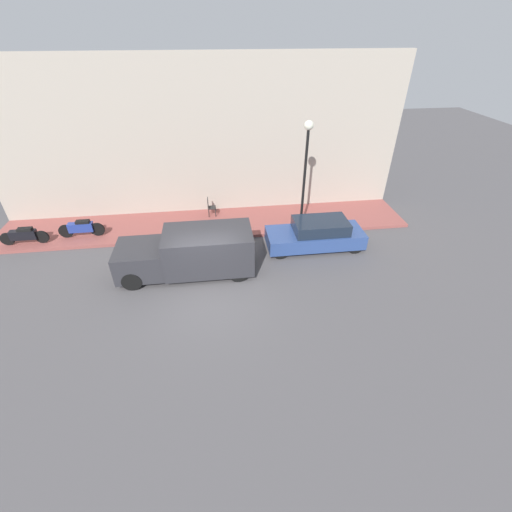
# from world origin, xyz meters

# --- Properties ---
(ground_plane) EXTENTS (60.00, 60.00, 0.00)m
(ground_plane) POSITION_xyz_m (0.00, 0.00, 0.00)
(ground_plane) COLOR #514F51
(sidewalk) EXTENTS (2.95, 19.75, 0.14)m
(sidewalk) POSITION_xyz_m (5.20, 0.00, 0.07)
(sidewalk) COLOR #934C47
(sidewalk) RESTS_ON ground_plane
(building_facade) EXTENTS (0.30, 19.75, 7.43)m
(building_facade) POSITION_xyz_m (6.82, 0.00, 3.72)
(building_facade) COLOR #B2A899
(building_facade) RESTS_ON ground_plane
(parked_car) EXTENTS (1.63, 4.25, 1.32)m
(parked_car) POSITION_xyz_m (2.58, -4.82, 0.64)
(parked_car) COLOR #2D4784
(parked_car) RESTS_ON ground_plane
(delivery_van) EXTENTS (1.94, 5.26, 1.80)m
(delivery_van) POSITION_xyz_m (1.41, 0.70, 0.93)
(delivery_van) COLOR #2D2D33
(delivery_van) RESTS_ON ground_plane
(motorcycle_black) EXTENTS (0.30, 2.05, 0.79)m
(motorcycle_black) POSITION_xyz_m (4.27, 8.05, 0.57)
(motorcycle_black) COLOR black
(motorcycle_black) RESTS_ON sidewalk
(motorcycle_blue) EXTENTS (0.30, 2.03, 0.81)m
(motorcycle_blue) POSITION_xyz_m (4.62, 5.70, 0.59)
(motorcycle_blue) COLOR navy
(motorcycle_blue) RESTS_ON sidewalk
(streetlamp) EXTENTS (0.40, 0.40, 5.00)m
(streetlamp) POSITION_xyz_m (4.07, -4.50, 3.67)
(streetlamp) COLOR black
(streetlamp) RESTS_ON sidewalk
(cafe_chair) EXTENTS (0.40, 0.40, 0.94)m
(cafe_chair) POSITION_xyz_m (5.96, -0.22, 0.66)
(cafe_chair) COLOR #262626
(cafe_chair) RESTS_ON sidewalk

